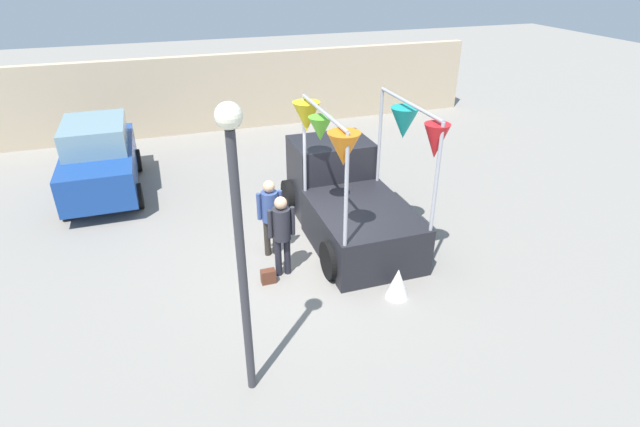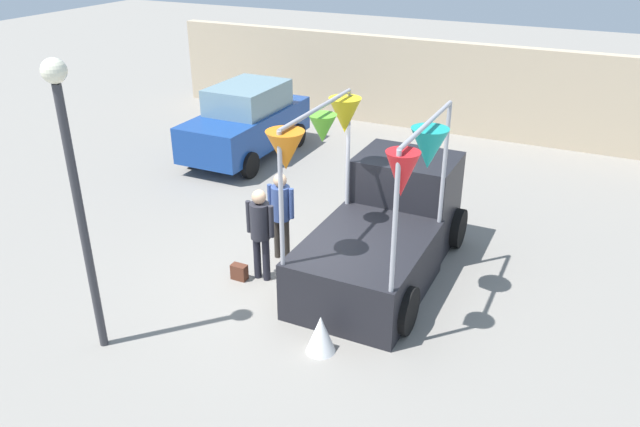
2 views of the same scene
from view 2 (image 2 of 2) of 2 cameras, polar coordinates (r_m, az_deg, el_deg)
The scene contains 9 objects.
ground_plane at distance 11.07m, azimuth -1.23°, elevation -5.93°, with size 60.00×60.00×0.00m, color gray.
vendor_truck at distance 11.05m, azimuth 6.11°, elevation -0.80°, with size 2.45×4.08×3.15m.
parked_car at distance 16.49m, azimuth -6.72°, elevation 8.38°, with size 1.88×4.00×1.88m.
person_customer at distance 10.62m, azimuth -5.49°, elevation -1.18°, with size 0.53×0.34×1.69m.
person_vendor at distance 11.25m, azimuth -3.60°, elevation 0.48°, with size 0.53×0.34×1.69m.
handbag at distance 11.06m, azimuth -7.39°, elevation -5.32°, with size 0.28×0.16×0.28m, color #592D1E.
street_lamp at distance 8.76m, azimuth -21.66°, elevation 3.40°, with size 0.32×0.32×4.25m.
brick_boundary_wall at distance 18.63m, azimuth 11.83°, elevation 11.17°, with size 18.00×0.36×2.60m, color tan.
folded_kite_bundle_white at distance 9.22m, azimuth 0.06°, elevation -10.95°, with size 0.44×0.44×0.60m, color white.
Camera 2 is at (4.31, -8.38, 5.80)m, focal length 35.00 mm.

